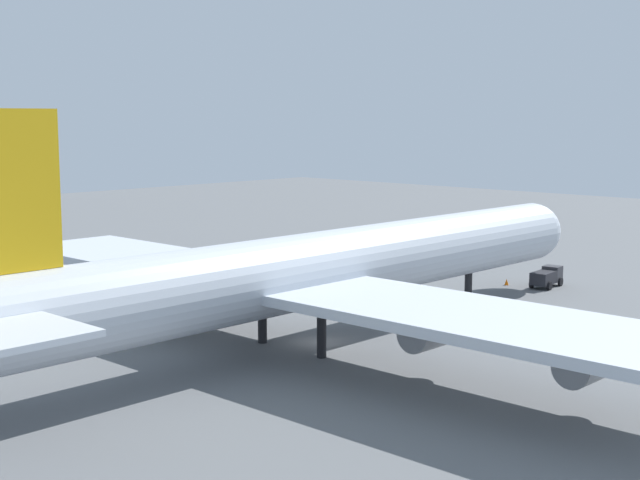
% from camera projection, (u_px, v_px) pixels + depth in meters
% --- Properties ---
extents(ground_plane, '(273.34, 273.34, 0.00)m').
position_uv_depth(ground_plane, '(320.00, 342.00, 69.73)').
color(ground_plane, slate).
extents(cargo_airplane, '(68.33, 63.73, 17.81)m').
position_uv_depth(cargo_airplane, '(315.00, 271.00, 68.54)').
color(cargo_airplane, silver).
rests_on(cargo_airplane, ground_plane).
extents(pushback_tractor, '(4.14, 5.04, 2.41)m').
position_uv_depth(pushback_tractor, '(139.00, 261.00, 102.12)').
color(pushback_tractor, silver).
rests_on(pushback_tractor, ground_plane).
extents(fuel_truck, '(4.75, 2.61, 1.99)m').
position_uv_depth(fuel_truck, '(547.00, 277.00, 92.32)').
color(fuel_truck, '#333338').
rests_on(fuel_truck, ground_plane).
extents(safety_cone_nose, '(0.46, 0.46, 0.65)m').
position_uv_depth(safety_cone_nose, '(507.00, 282.00, 93.43)').
color(safety_cone_nose, orange).
rests_on(safety_cone_nose, ground_plane).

